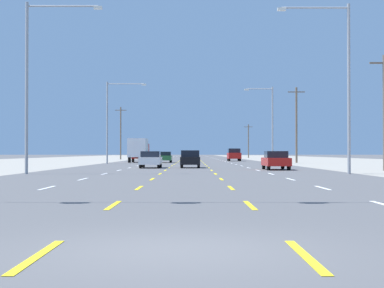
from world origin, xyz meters
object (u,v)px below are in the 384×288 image
hatchback_center_turn_mid (193,159)px  streetlight_left_row_0 (37,74)px  sedan_far_right_nearest (279,160)px  sedan_inner_left_near (154,159)px  sedan_inner_left_midfar (168,157)px  suv_far_right_farther (237,155)px  streetlight_left_row_1 (114,116)px  box_truck_far_left_far (141,149)px  streetlight_right_row_0 (345,75)px  streetlight_right_row_1 (273,119)px

hatchback_center_turn_mid → streetlight_left_row_0: streetlight_left_row_0 is taller
sedan_far_right_nearest → sedan_inner_left_near: bearing=151.3°
sedan_inner_left_midfar → suv_far_right_farther: suv_far_right_farther is taller
sedan_far_right_nearest → streetlight_left_row_1: streetlight_left_row_1 is taller
sedan_inner_left_midfar → box_truck_far_left_far: size_ratio=0.62×
suv_far_right_farther → streetlight_left_row_1: (-16.56, -21.58, 4.86)m
streetlight_right_row_0 → streetlight_left_row_1: size_ratio=1.07×
sedan_inner_left_near → box_truck_far_left_far: 29.48m
sedan_inner_left_midfar → box_truck_far_left_far: box_truck_far_left_far is taller
box_truck_far_left_far → streetlight_left_row_1: size_ratio=0.72×
hatchback_center_turn_mid → streetlight_left_row_1: 23.32m
sedan_inner_left_near → suv_far_right_farther: bearing=76.4°
streetlight_left_row_0 → sedan_far_right_nearest: bearing=29.4°
sedan_inner_left_midfar → suv_far_right_farther: (10.26, 15.24, 0.27)m
streetlight_left_row_0 → streetlight_right_row_1: 40.78m
sedan_inner_left_near → suv_far_right_farther: suv_far_right_farther is taller
streetlight_left_row_1 → streetlight_right_row_1: size_ratio=1.07×
suv_far_right_farther → streetlight_right_row_0: bearing=-87.2°
sedan_inner_left_near → sedan_inner_left_midfar: 27.28m
box_truck_far_left_far → suv_far_right_farther: box_truck_far_left_far is taller
hatchback_center_turn_mid → streetlight_left_row_0: bearing=-122.7°
sedan_far_right_nearest → sedan_inner_left_near: (-10.19, 5.59, 0.00)m
sedan_inner_left_near → streetlight_right_row_1: bearing=57.8°
streetlight_left_row_1 → streetlight_left_row_0: bearing=-90.1°
sedan_far_right_nearest → sedan_inner_left_midfar: size_ratio=1.00×
sedan_inner_left_midfar → streetlight_right_row_1: streetlight_right_row_1 is taller
box_truck_far_left_far → streetlight_right_row_0: streetlight_right_row_0 is taller
sedan_far_right_nearest → streetlight_left_row_1: 31.64m
sedan_inner_left_near → suv_far_right_farther: 43.75m
sedan_inner_left_midfar → box_truck_far_left_far: 4.31m
sedan_inner_left_near → streetlight_right_row_1: size_ratio=0.48×
streetlight_left_row_1 → box_truck_far_left_far: bearing=72.6°
hatchback_center_turn_mid → box_truck_far_left_far: size_ratio=0.54×
sedan_far_right_nearest → hatchback_center_turn_mid: 8.99m
sedan_inner_left_near → streetlight_right_row_1: (13.16, 20.94, 4.65)m
streetlight_left_row_0 → hatchback_center_turn_mid: bearing=57.3°
sedan_inner_left_midfar → streetlight_left_row_0: 43.00m
streetlight_left_row_0 → streetlight_right_row_1: streetlight_left_row_0 is taller
sedan_far_right_nearest → streetlight_left_row_1: bearing=121.8°
streetlight_left_row_0 → streetlight_left_row_1: streetlight_left_row_0 is taller
hatchback_center_turn_mid → streetlight_right_row_1: (9.71, 20.57, 4.62)m
suv_far_right_farther → streetlight_left_row_0: (-16.60, -57.40, 5.27)m
sedan_inner_left_midfar → streetlight_left_row_0: bearing=-98.5°
sedan_inner_left_midfar → streetlight_right_row_1: size_ratio=0.48×
streetlight_left_row_0 → streetlight_right_row_0: (19.37, -0.00, -0.08)m
hatchback_center_turn_mid → box_truck_far_left_far: 29.75m
sedan_inner_left_midfar → streetlight_left_row_1: streetlight_left_row_1 is taller
box_truck_far_left_far → streetlight_left_row_0: 44.42m
streetlight_right_row_1 → box_truck_far_left_far: bearing=153.8°
sedan_far_right_nearest → sedan_inner_left_near: 11.62m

